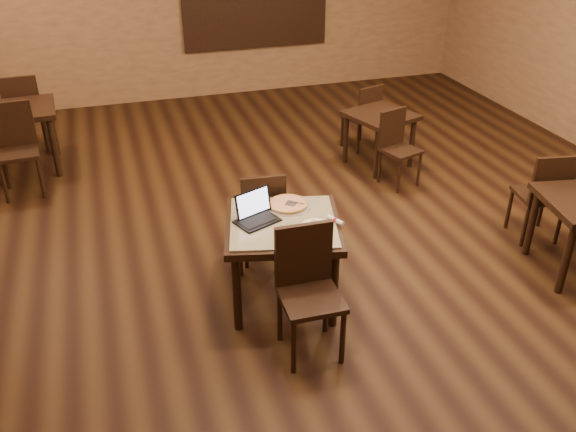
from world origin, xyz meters
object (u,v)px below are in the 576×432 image
object	(u,v)px
tiled_table	(283,232)
laptop	(255,212)
other_table_a	(380,122)
pizza_pan	(288,205)
other_table_a_chair_near	(397,143)
other_table_b	(19,119)
other_table_a_chair_far	(365,114)
other_table_b_chair_far	(24,109)
other_table_b_chair_near	(16,143)
other_table_c_chair_far	(544,192)
chair_main_near	(308,283)
chair_main_far	(262,212)

from	to	relation	value
tiled_table	laptop	world-z (taller)	laptop
other_table_a	pizza_pan	bearing A→B (deg)	-149.23
other_table_a_chair_near	other_table_b	xyz separation A→B (m)	(-4.15, 1.68, 0.17)
other_table_a_chair_far	other_table_b_chair_far	bearing A→B (deg)	-34.32
tiled_table	other_table_a	world-z (taller)	tiled_table
other_table_a_chair_near	other_table_b	size ratio (longest dim) A/B	0.98
other_table_b_chair_far	other_table_b	bearing A→B (deg)	86.59
other_table_a_chair_near	other_table_b_chair_near	distance (m)	4.29
tiled_table	other_table_c_chair_far	distance (m)	2.68
other_table_b	other_table_a	bearing A→B (deg)	-18.59
laptop	other_table_a_chair_near	bearing A→B (deg)	16.24
other_table_a_chair_near	other_table_a_chair_far	size ratio (longest dim) A/B	1.00
other_table_a_chair_far	chair_main_near	bearing A→B (deg)	42.45
other_table_b	other_table_b_chair_near	world-z (taller)	other_table_b_chair_near
pizza_pan	other_table_b	xyz separation A→B (m)	(-2.35, 3.22, -0.11)
chair_main_far	laptop	distance (m)	0.63
pizza_pan	other_table_c_chair_far	distance (m)	2.57
other_table_b	other_table_c_chair_far	xyz separation A→B (m)	(4.90, -3.30, -0.12)
chair_main_far	other_table_a	bearing A→B (deg)	-134.13
other_table_b	other_table_b_chair_near	xyz separation A→B (m)	(-0.00, -0.60, -0.08)
chair_main_far	other_table_a_chair_far	size ratio (longest dim) A/B	1.06
chair_main_far	pizza_pan	world-z (taller)	chair_main_far
other_table_a_chair_far	other_table_b	xyz separation A→B (m)	(-4.19, 0.66, 0.17)
chair_main_far	tiled_table	bearing A→B (deg)	95.85
other_table_a_chair_far	other_table_c_chair_far	distance (m)	2.74
other_table_a_chair_near	other_table_c_chair_far	xyz separation A→B (m)	(0.76, -1.62, 0.04)
other_table_a	other_table_b	size ratio (longest dim) A/B	1.02
tiled_table	other_table_c_chair_far	bearing A→B (deg)	17.54
chair_main_far	chair_main_near	bearing A→B (deg)	95.61
other_table_a	other_table_b_chair_near	bearing A→B (deg)	154.56
other_table_c_chair_far	other_table_b	bearing A→B (deg)	-23.50
other_table_a_chair_near	chair_main_far	bearing A→B (deg)	-166.50
chair_main_near	pizza_pan	size ratio (longest dim) A/B	2.58
other_table_a_chair_near	other_table_b_chair_far	xyz separation A→B (m)	(-4.14, 2.27, 0.09)
tiled_table	other_table_b_chair_far	world-z (taller)	other_table_b_chair_far
other_table_b_chair_near	chair_main_near	bearing A→B (deg)	-60.24
other_table_a	other_table_a_chair_far	distance (m)	0.52
other_table_a	other_table_a_chair_near	size ratio (longest dim) A/B	1.04
laptop	other_table_b	size ratio (longest dim) A/B	0.44
other_table_a_chair_near	other_table_c_chair_far	size ratio (longest dim) A/B	0.92
other_table_a_chair_far	other_table_c_chair_far	size ratio (longest dim) A/B	0.92
laptop	other_table_a	size ratio (longest dim) A/B	0.44
other_table_a_chair_near	other_table_b_chair_near	xyz separation A→B (m)	(-4.15, 1.08, 0.09)
other_table_b	other_table_c_chair_far	distance (m)	5.91
tiled_table	other_table_a	size ratio (longest dim) A/B	1.24
tiled_table	other_table_a_chair_far	distance (m)	3.43
chair_main_far	laptop	size ratio (longest dim) A/B	2.34
pizza_pan	other_table_c_chair_far	world-z (taller)	other_table_c_chair_far
other_table_a_chair_far	other_table_b	size ratio (longest dim) A/B	0.98
tiled_table	other_table_c_chair_far	xyz separation A→B (m)	(2.67, 0.16, -0.13)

